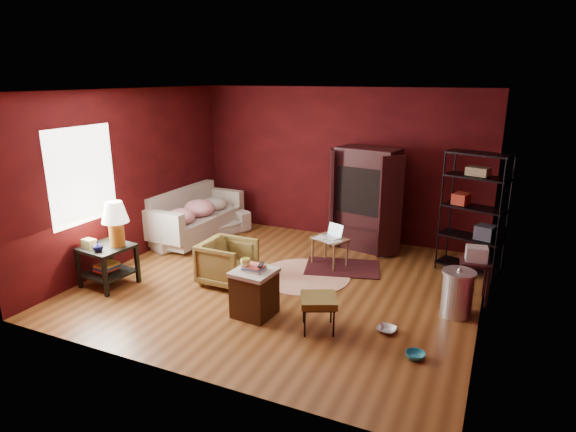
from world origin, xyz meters
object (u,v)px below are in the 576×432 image
at_px(armchair, 227,260).
at_px(side_table, 111,236).
at_px(hamper, 254,292).
at_px(laptop_desk, 330,241).
at_px(sofa, 197,218).
at_px(tv_armoire, 366,197).
at_px(wire_shelving, 475,209).

relative_size(armchair, side_table, 0.57).
xyz_separation_m(hamper, laptop_desk, (0.31, 2.02, 0.10)).
distance_m(sofa, side_table, 2.32).
distance_m(tv_armoire, wire_shelving, 1.86).
distance_m(side_table, tv_armoire, 4.24).
bearing_deg(laptop_desk, wire_shelving, 39.76).
bearing_deg(side_table, armchair, 26.31).
height_order(side_table, laptop_desk, side_table).
bearing_deg(sofa, hamper, -111.48).
bearing_deg(sofa, laptop_desk, -73.88).
bearing_deg(wire_shelving, laptop_desk, -146.10).
bearing_deg(armchair, tv_armoire, -30.67).
height_order(armchair, laptop_desk, armchair).
height_order(sofa, wire_shelving, wire_shelving).
distance_m(armchair, side_table, 1.71).
xyz_separation_m(hamper, wire_shelving, (2.40, 2.63, 0.72)).
distance_m(sofa, tv_armoire, 3.18).
bearing_deg(sofa, tv_armoire, -54.20).
relative_size(sofa, armchair, 2.76).
bearing_deg(hamper, tv_armoire, 79.09).
bearing_deg(tv_armoire, side_table, -122.76).
bearing_deg(wire_shelving, tv_armoire, -175.50).
height_order(armchair, side_table, side_table).
distance_m(armchair, hamper, 1.10).
distance_m(hamper, laptop_desk, 2.04).
bearing_deg(wire_shelving, side_table, -133.21).
bearing_deg(armchair, laptop_desk, -40.63).
bearing_deg(side_table, wire_shelving, 29.31).
height_order(side_table, hamper, side_table).
relative_size(sofa, hamper, 2.82).
bearing_deg(hamper, armchair, 139.46).
bearing_deg(laptop_desk, armchair, -107.99).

